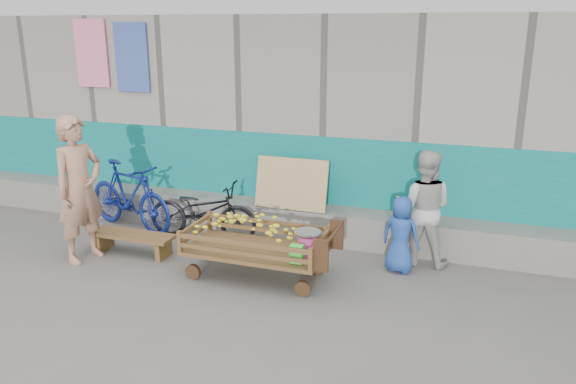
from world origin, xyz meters
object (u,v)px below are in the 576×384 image
(vendor_man, at_px, (79,189))
(woman, at_px, (423,208))
(child, at_px, (401,235))
(bicycle_dark, at_px, (203,211))
(bicycle_blue, at_px, (129,196))
(banana_cart, at_px, (253,236))
(bench, at_px, (133,239))

(vendor_man, xyz_separation_m, woman, (4.03, 1.26, -0.20))
(child, bearing_deg, woman, -109.56)
(bicycle_dark, distance_m, bicycle_blue, 1.18)
(banana_cart, bearing_deg, vendor_man, -174.68)
(bench, bearing_deg, vendor_man, -144.85)
(banana_cart, height_order, woman, woman)
(bench, bearing_deg, child, 10.08)
(banana_cart, height_order, bicycle_dark, bicycle_dark)
(bench, height_order, bicycle_blue, bicycle_blue)
(woman, bearing_deg, bench, 16.08)
(banana_cart, relative_size, vendor_man, 0.97)
(woman, relative_size, child, 1.54)
(vendor_man, relative_size, child, 1.97)
(bench, distance_m, bicycle_dark, 1.01)
(bench, bearing_deg, bicycle_dark, 52.16)
(bench, xyz_separation_m, child, (3.34, 0.59, 0.26))
(bicycle_blue, bearing_deg, banana_cart, -95.55)
(bicycle_blue, bearing_deg, bench, -128.10)
(woman, bearing_deg, child, 58.80)
(banana_cart, relative_size, woman, 1.23)
(vendor_man, distance_m, woman, 4.22)
(banana_cart, relative_size, bench, 1.59)
(woman, xyz_separation_m, bicycle_dark, (-2.94, -0.14, -0.31))
(bicycle_dark, xyz_separation_m, bicycle_blue, (-1.17, 0.00, 0.10))
(vendor_man, height_order, child, vendor_man)
(bench, distance_m, bicycle_blue, 1.01)
(bicycle_dark, bearing_deg, vendor_man, 130.00)
(banana_cart, bearing_deg, bicycle_blue, 158.36)
(banana_cart, bearing_deg, bench, 175.73)
(child, bearing_deg, bench, 23.22)
(child, height_order, bicycle_dark, child)
(banana_cart, xyz_separation_m, bicycle_dark, (-1.13, 0.91, -0.11))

